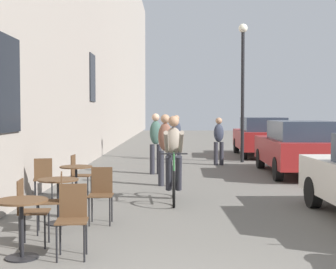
% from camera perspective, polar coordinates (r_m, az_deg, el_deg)
% --- Properties ---
extents(cafe_table_near, '(0.64, 0.64, 0.72)m').
position_cam_1_polar(cafe_table_near, '(6.29, -16.67, -9.07)').
color(cafe_table_near, black).
rests_on(cafe_table_near, ground_plane).
extents(cafe_chair_near_toward_street, '(0.41, 0.41, 0.89)m').
position_cam_1_polar(cafe_chair_near_toward_street, '(6.82, -15.92, -8.18)').
color(cafe_chair_near_toward_street, black).
rests_on(cafe_chair_near_toward_street, ground_plane).
extents(cafe_chair_near_toward_wall, '(0.42, 0.42, 0.89)m').
position_cam_1_polar(cafe_chair_near_toward_wall, '(6.21, -11.06, -9.18)').
color(cafe_chair_near_toward_wall, black).
rests_on(cafe_chair_near_toward_wall, ground_plane).
extents(cafe_table_mid, '(0.64, 0.64, 0.72)m').
position_cam_1_polar(cafe_table_mid, '(8.04, -12.63, -6.48)').
color(cafe_table_mid, black).
rests_on(cafe_table_mid, ground_plane).
extents(cafe_chair_mid_toward_street, '(0.45, 0.45, 0.89)m').
position_cam_1_polar(cafe_chair_mid_toward_street, '(7.48, -13.07, -7.19)').
color(cafe_chair_mid_toward_street, black).
rests_on(cafe_chair_mid_toward_street, ground_plane).
extents(cafe_chair_mid_toward_wall, '(0.39, 0.39, 0.89)m').
position_cam_1_polar(cafe_chair_mid_toward_wall, '(7.99, -7.78, -6.52)').
color(cafe_chair_mid_toward_wall, black).
rests_on(cafe_chair_mid_toward_wall, ground_plane).
extents(cafe_table_far, '(0.64, 0.64, 0.72)m').
position_cam_1_polar(cafe_table_far, '(9.85, -10.63, -4.80)').
color(cafe_table_far, black).
rests_on(cafe_table_far, ground_plane).
extents(cafe_chair_far_toward_street, '(0.40, 0.40, 0.89)m').
position_cam_1_polar(cafe_chair_far_toward_street, '(10.44, -10.41, -4.39)').
color(cafe_chair_far_toward_street, black).
rests_on(cafe_chair_far_toward_street, ground_plane).
extents(cafe_chair_far_toward_wall, '(0.46, 0.46, 0.89)m').
position_cam_1_polar(cafe_chair_far_toward_wall, '(9.92, -14.29, -4.80)').
color(cafe_chair_far_toward_wall, black).
rests_on(cafe_chair_far_toward_wall, ground_plane).
extents(cyclist_on_bicycle, '(0.52, 1.76, 1.74)m').
position_cam_1_polar(cyclist_on_bicycle, '(9.84, 0.67, -3.06)').
color(cyclist_on_bicycle, black).
rests_on(cyclist_on_bicycle, ground_plane).
extents(pedestrian_near, '(0.35, 0.25, 1.73)m').
position_cam_1_polar(pedestrian_near, '(11.81, -0.33, -1.30)').
color(pedestrian_near, '#26262D').
rests_on(pedestrian_near, ground_plane).
extents(pedestrian_mid, '(0.38, 0.30, 1.75)m').
position_cam_1_polar(pedestrian_mid, '(14.07, -1.45, -0.64)').
color(pedestrian_mid, '#26262D').
rests_on(pedestrian_mid, ground_plane).
extents(pedestrian_far, '(0.38, 0.30, 1.60)m').
position_cam_1_polar(pedestrian_far, '(16.58, 5.92, -0.45)').
color(pedestrian_far, '#26262D').
rests_on(pedestrian_far, ground_plane).
extents(pedestrian_furthest, '(0.36, 0.28, 1.68)m').
position_cam_1_polar(pedestrian_furthest, '(18.17, 0.98, -0.04)').
color(pedestrian_furthest, '#26262D').
rests_on(pedestrian_furthest, ground_plane).
extents(street_lamp, '(0.32, 0.32, 4.90)m').
position_cam_1_polar(street_lamp, '(17.65, 8.69, 6.88)').
color(street_lamp, black).
rests_on(street_lamp, ground_plane).
extents(parked_car_second, '(1.90, 4.37, 1.54)m').
position_cam_1_polar(parked_car_second, '(14.41, 14.89, -1.39)').
color(parked_car_second, maroon).
rests_on(parked_car_second, ground_plane).
extents(parked_car_third, '(1.99, 4.49, 1.58)m').
position_cam_1_polar(parked_car_third, '(20.16, 10.77, -0.18)').
color(parked_car_third, maroon).
rests_on(parked_car_third, ground_plane).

